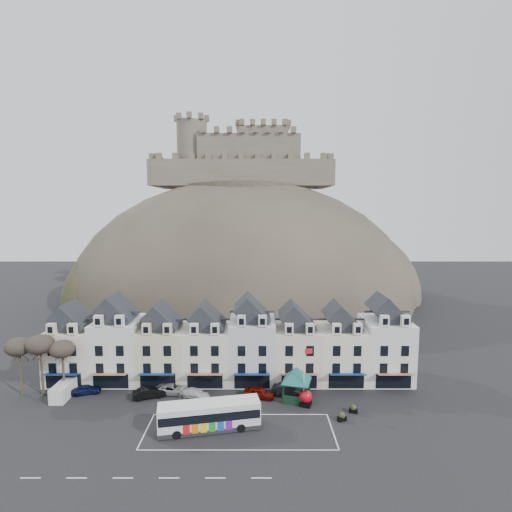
{
  "coord_description": "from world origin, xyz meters",
  "views": [
    {
      "loc": [
        3.97,
        -42.89,
        26.17
      ],
      "look_at": [
        3.97,
        24.0,
        18.01
      ],
      "focal_mm": 28.0,
      "sensor_mm": 36.0,
      "label": 1
    }
  ],
  "objects": [
    {
      "name": "car_navy",
      "position": [
        -20.0,
        10.65,
        0.66
      ],
      "size": [
        4.17,
        2.59,
        1.32
      ],
      "primitive_type": "imported",
      "rotation": [
        0.0,
        0.0,
        1.85
      ],
      "color": "#0B1238",
      "rests_on": "ground"
    },
    {
      "name": "planter_west",
      "position": [
        14.58,
        3.5,
        0.53
      ],
      "size": [
        1.22,
        0.9,
        1.09
      ],
      "rotation": [
        0.0,
        0.0,
        0.37
      ],
      "color": "black",
      "rests_on": "ground"
    },
    {
      "name": "car_maroon",
      "position": [
        4.43,
        9.5,
        0.73
      ],
      "size": [
        4.57,
        2.73,
        1.46
      ],
      "primitive_type": "imported",
      "rotation": [
        0.0,
        0.0,
        1.32
      ],
      "color": "#650D05",
      "rests_on": "ground"
    },
    {
      "name": "tree_left_far",
      "position": [
        -29.0,
        10.5,
        6.9
      ],
      "size": [
        3.61,
        3.61,
        8.24
      ],
      "color": "#342921",
      "rests_on": "ground"
    },
    {
      "name": "tree_left_mid",
      "position": [
        -26.0,
        10.5,
        7.24
      ],
      "size": [
        3.78,
        3.78,
        8.64
      ],
      "color": "#342921",
      "rests_on": "ground"
    },
    {
      "name": "white_van",
      "position": [
        -22.67,
        9.5,
        1.03
      ],
      "size": [
        1.97,
        4.49,
        2.05
      ],
      "rotation": [
        0.0,
        0.0,
        0.0
      ],
      "color": "silver",
      "rests_on": "ground"
    },
    {
      "name": "ground",
      "position": [
        0.0,
        0.0,
        0.0
      ],
      "size": [
        300.0,
        300.0,
        0.0
      ],
      "primitive_type": "plane",
      "color": "black",
      "rests_on": "ground"
    },
    {
      "name": "car_charcoal",
      "position": [
        8.56,
        10.13,
        0.78
      ],
      "size": [
        5.04,
        3.02,
        1.57
      ],
      "primitive_type": "imported",
      "rotation": [
        0.0,
        0.0,
        1.27
      ],
      "color": "black",
      "rests_on": "ground"
    },
    {
      "name": "tree_left_near",
      "position": [
        -23.0,
        10.5,
        6.55
      ],
      "size": [
        3.43,
        3.43,
        7.84
      ],
      "color": "#342921",
      "rests_on": "ground"
    },
    {
      "name": "bus",
      "position": [
        -1.55,
        1.58,
        1.86
      ],
      "size": [
        12.23,
        4.98,
        3.37
      ],
      "rotation": [
        0.0,
        0.0,
        0.19
      ],
      "color": "#262628",
      "rests_on": "ground"
    },
    {
      "name": "townhouse_terrace",
      "position": [
        0.15,
        15.97,
        5.3
      ],
      "size": [
        54.4,
        9.35,
        11.8
      ],
      "color": "silver",
      "rests_on": "ground"
    },
    {
      "name": "car_white",
      "position": [
        -4.4,
        9.5,
        0.61
      ],
      "size": [
        4.53,
        3.27,
        1.22
      ],
      "primitive_type": "imported",
      "rotation": [
        0.0,
        0.0,
        1.15
      ],
      "color": "silver",
      "rests_on": "ground"
    },
    {
      "name": "bus_shelter",
      "position": [
        9.48,
        8.85,
        3.65
      ],
      "size": [
        7.16,
        7.16,
        4.71
      ],
      "rotation": [
        0.0,
        0.0,
        -0.26
      ],
      "color": "black",
      "rests_on": "ground"
    },
    {
      "name": "car_black",
      "position": [
        -10.8,
        9.5,
        0.74
      ],
      "size": [
        4.73,
        2.95,
        1.47
      ],
      "primitive_type": "imported",
      "rotation": [
        0.0,
        0.0,
        1.91
      ],
      "color": "black",
      "rests_on": "ground"
    },
    {
      "name": "car_silver",
      "position": [
        -7.85,
        10.7,
        0.67
      ],
      "size": [
        4.9,
        2.63,
        1.33
      ],
      "primitive_type": "imported",
      "rotation": [
        0.0,
        0.0,
        1.48
      ],
      "color": "#989B9F",
      "rests_on": "ground"
    },
    {
      "name": "flagpole",
      "position": [
        10.38,
        7.31,
        4.61
      ],
      "size": [
        1.15,
        0.29,
        8.08
      ],
      "rotation": [
        0.0,
        0.0,
        0.2
      ],
      "color": "silver",
      "rests_on": "ground"
    },
    {
      "name": "coach_bay_markings",
      "position": [
        2.0,
        1.25,
        0.0
      ],
      "size": [
        22.0,
        7.5,
        0.01
      ],
      "primitive_type": "cube",
      "color": "silver",
      "rests_on": "ground"
    },
    {
      "name": "castle",
      "position": [
        0.51,
        75.93,
        40.19
      ],
      "size": [
        50.2,
        22.2,
        22.0
      ],
      "color": "brown",
      "rests_on": "ground"
    },
    {
      "name": "castle_hill",
      "position": [
        1.25,
        68.95,
        0.11
      ],
      "size": [
        100.0,
        76.0,
        68.0
      ],
      "color": "#37312A",
      "rests_on": "ground"
    },
    {
      "name": "red_buoy",
      "position": [
        10.56,
        7.32,
        1.1
      ],
      "size": [
        1.84,
        1.84,
        2.15
      ],
      "rotation": [
        0.0,
        0.0,
        -0.34
      ],
      "color": "black",
      "rests_on": "ground"
    },
    {
      "name": "planter_east",
      "position": [
        16.46,
        5.47,
        0.52
      ],
      "size": [
        1.19,
        0.83,
        1.08
      ],
      "rotation": [
        0.0,
        0.0,
        -0.29
      ],
      "color": "black",
      "rests_on": "ground"
    }
  ]
}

